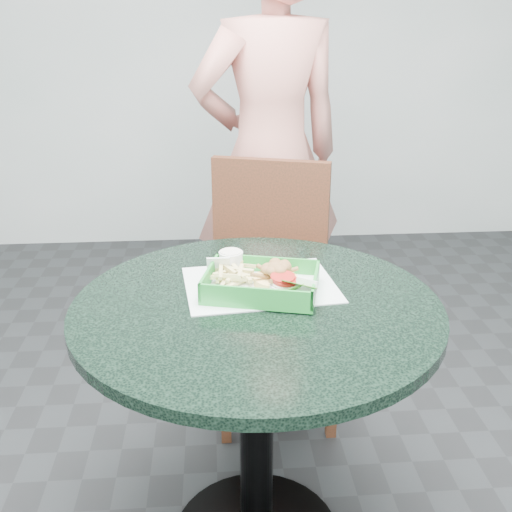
{
  "coord_description": "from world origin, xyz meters",
  "views": [
    {
      "loc": [
        -0.1,
        -1.3,
        1.43
      ],
      "look_at": [
        0.01,
        0.1,
        0.85
      ],
      "focal_mm": 42.0,
      "sensor_mm": 36.0,
      "label": 1
    }
  ],
  "objects": [
    {
      "name": "wall_back",
      "position": [
        0.0,
        2.5,
        1.4
      ],
      "size": [
        4.0,
        0.04,
        2.8
      ],
      "primitive_type": "cube",
      "color": "silver",
      "rests_on": "ground"
    },
    {
      "name": "cafe_table",
      "position": [
        0.0,
        0.0,
        0.58
      ],
      "size": [
        0.9,
        0.9,
        0.75
      ],
      "color": "black",
      "rests_on": "floor"
    },
    {
      "name": "dining_chair",
      "position": [
        0.11,
        0.72,
        0.53
      ],
      "size": [
        0.44,
        0.44,
        0.93
      ],
      "rotation": [
        0.0,
        0.0,
        -0.3
      ],
      "color": "#322217",
      "rests_on": "floor"
    },
    {
      "name": "diner_person",
      "position": [
        0.13,
        1.06,
        1.04
      ],
      "size": [
        0.87,
        0.69,
        2.08
      ],
      "primitive_type": "imported",
      "rotation": [
        0.0,
        0.0,
        3.42
      ],
      "color": "tan",
      "rests_on": "floor"
    },
    {
      "name": "placemat",
      "position": [
        0.02,
        0.1,
        0.75
      ],
      "size": [
        0.41,
        0.33,
        0.0
      ],
      "primitive_type": "cube",
      "rotation": [
        0.0,
        0.0,
        0.11
      ],
      "color": "silver",
      "rests_on": "cafe_table"
    },
    {
      "name": "food_basket",
      "position": [
        0.02,
        0.05,
        0.77
      ],
      "size": [
        0.28,
        0.2,
        0.06
      ],
      "rotation": [
        0.0,
        0.0,
        -0.24
      ],
      "color": "#208F31",
      "rests_on": "placemat"
    },
    {
      "name": "crab_sandwich",
      "position": [
        0.05,
        0.07,
        0.8
      ],
      "size": [
        0.11,
        0.11,
        0.07
      ],
      "rotation": [
        0.0,
        0.0,
        -0.23
      ],
      "color": "#E8BE68",
      "rests_on": "food_basket"
    },
    {
      "name": "fries_pile",
      "position": [
        -0.08,
        0.1,
        0.79
      ],
      "size": [
        0.16,
        0.16,
        0.05
      ],
      "primitive_type": null,
      "rotation": [
        0.0,
        0.0,
        0.39
      ],
      "color": "#D2C377",
      "rests_on": "food_basket"
    },
    {
      "name": "sauce_ramekin",
      "position": [
        -0.08,
        0.15,
        0.8
      ],
      "size": [
        0.06,
        0.06,
        0.04
      ],
      "rotation": [
        0.0,
        0.0,
        0.07
      ],
      "color": "white",
      "rests_on": "food_basket"
    },
    {
      "name": "garnish_cup",
      "position": [
        0.08,
        0.02,
        0.79
      ],
      "size": [
        0.11,
        0.11,
        0.04
      ],
      "rotation": [
        0.0,
        0.0,
        0.22
      ],
      "color": "silver",
      "rests_on": "food_basket"
    }
  ]
}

